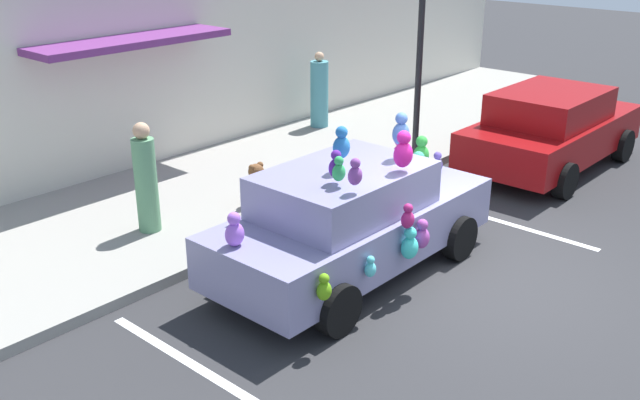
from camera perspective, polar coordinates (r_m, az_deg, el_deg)
ground_plane at (r=9.93m, az=12.88°, el=-6.20°), size 60.00×60.00×0.00m
sidewalk at (r=12.77m, az=-6.91°, el=1.03°), size 24.00×4.00×0.15m
parking_stripe_front at (r=11.89m, az=13.28°, el=-1.40°), size 0.12×3.60×0.01m
parking_stripe_rear at (r=7.88m, az=-8.24°, el=-13.84°), size 0.12×3.60×0.01m
plush_covered_car at (r=9.52m, az=2.59°, el=-1.48°), size 4.26×2.01×2.17m
parked_sedan_behind at (r=14.30m, az=17.85°, el=5.41°), size 4.30×2.04×1.54m
teddy_bear_on_sidewalk at (r=11.67m, az=-5.04°, el=1.17°), size 0.37×0.31×0.70m
street_lamp_post at (r=13.69m, az=7.99°, el=13.13°), size 0.28×0.28×3.93m
pedestrian_near_shopfront at (r=15.94m, az=-0.05°, el=8.49°), size 0.39×0.39×1.65m
pedestrian_walking_past at (r=10.81m, az=-13.63°, el=1.49°), size 0.33×0.33×1.66m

